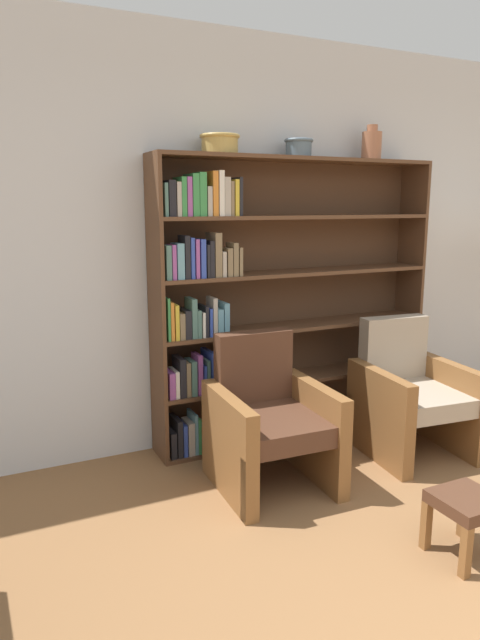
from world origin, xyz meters
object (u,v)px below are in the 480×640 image
bowl_copper (220,143)px  footstool (467,509)px  vase_tall (372,145)px  armchair_leather (269,421)px  bookshelf (269,299)px  bowl_stoneware (299,147)px  armchair_cushioned (410,395)px

bowl_copper → footstool: bearing=-72.2°
vase_tall → armchair_leather: 2.10m
bookshelf → vase_tall: 1.33m
armchair_leather → bookshelf: bearing=-115.2°
vase_tall → footstool: bearing=-111.3°
bowl_copper → bowl_stoneware: bearing=0.0°
bookshelf → bowl_copper: size_ratio=8.14×
bowl_stoneware → footstool: 2.42m
armchair_leather → vase_tall: bearing=-149.5°
bowl_stoneware → armchair_leather: bearing=-131.4°
bookshelf → bowl_copper: 1.08m
armchair_leather → armchair_cushioned: same height
vase_tall → bowl_copper: bearing=180.0°
vase_tall → armchair_cushioned: size_ratio=0.27×
footstool → armchair_cushioned: bearing=60.7°
bookshelf → bowl_copper: bowl_copper is taller
bookshelf → footstool: size_ratio=6.71×
bowl_stoneware → armchair_cushioned: size_ratio=0.22×
bookshelf → armchair_cushioned: bookshelf is taller
armchair_cushioned → bowl_stoneware: bearing=-41.8°
vase_tall → bookshelf: bearing=178.8°
bookshelf → armchair_cushioned: size_ratio=2.34×
armchair_leather → footstool: size_ratio=2.87×
footstool → bowl_copper: bearing=107.8°
bowl_stoneware → vase_tall: 0.60m
footstool → bookshelf: bearing=95.6°
armchair_leather → bowl_copper: bearing=-83.4°
bookshelf → bowl_stoneware: (0.20, -0.02, 1.01)m
bowl_copper → footstool: size_ratio=0.82×
bowl_copper → armchair_leather: size_ratio=0.29×
armchair_cushioned → footstool: size_ratio=2.87×
bookshelf → vase_tall: (0.81, -0.02, 1.05)m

